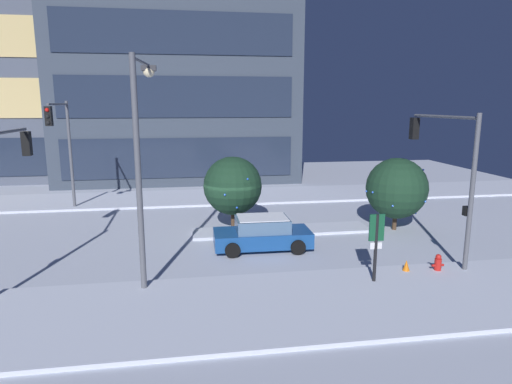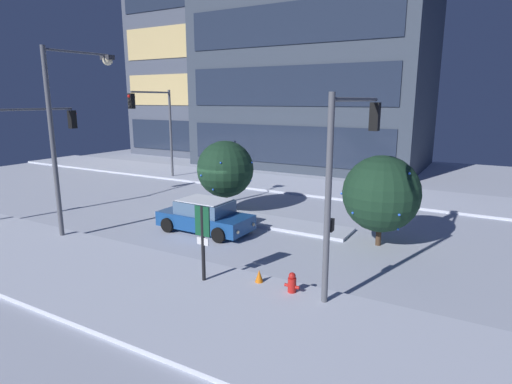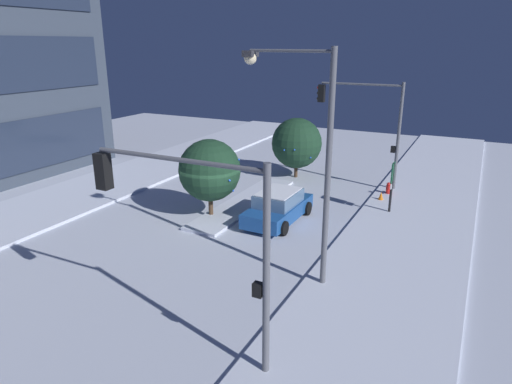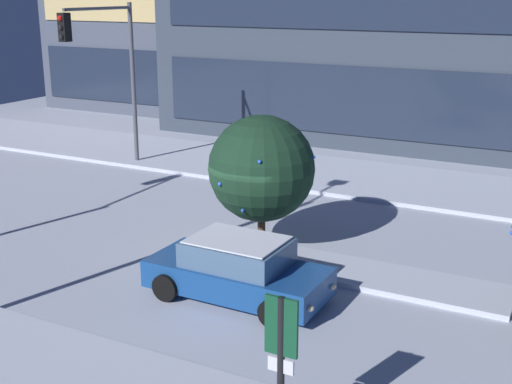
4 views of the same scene
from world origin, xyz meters
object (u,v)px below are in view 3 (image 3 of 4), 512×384
Objects in this scene: traffic_light_corner_near_left at (190,219)px; construction_cone at (381,197)px; parking_info_sign at (392,182)px; decorated_tree_median at (297,143)px; street_lamp_arched at (305,136)px; decorated_tree_right_of_median at (210,170)px; car_near at (278,207)px; traffic_light_corner_near_right at (366,115)px; fire_hydrant at (388,189)px.

traffic_light_corner_near_left is 10.16× the size of construction_cone.
parking_info_sign is 0.70× the size of decorated_tree_median.
street_lamp_arched reaches higher than decorated_tree_right_of_median.
car_near is 1.69× the size of parking_info_sign.
car_near reaches higher than construction_cone.
traffic_light_corner_near_right reaches higher than decorated_tree_median.
traffic_light_corner_near_left is at bearing 172.77° from fire_hydrant.
construction_cone is at bearing -49.53° from decorated_tree_right_of_median.
street_lamp_arched is at bearing -121.65° from decorated_tree_right_of_median.
traffic_light_corner_near_left is 16.98m from traffic_light_corner_near_right.
street_lamp_arched reaches higher than traffic_light_corner_near_left.
traffic_light_corner_near_right is 1.63× the size of decorated_tree_median.
street_lamp_arched is at bearing 79.85° from parking_info_sign.
decorated_tree_right_of_median is (8.77, 5.04, -1.56)m from traffic_light_corner_near_left.
decorated_tree_right_of_median is at bearing 108.13° from car_near.
fire_hydrant is (6.16, -3.92, -0.34)m from car_near.
car_near is 7.18m from street_lamp_arched.
traffic_light_corner_near_left is 7.22× the size of fire_hydrant.
fire_hydrant is at bearing -89.53° from street_lamp_arched.
decorated_tree_median is 0.98× the size of decorated_tree_right_of_median.
parking_info_sign is 0.68× the size of decorated_tree_right_of_median.
street_lamp_arched reaches higher than traffic_light_corner_near_right.
decorated_tree_right_of_median is at bearing 130.47° from construction_cone.
construction_cone is at bearing 125.88° from traffic_light_corner_near_right.
construction_cone is at bearing -97.30° from traffic_light_corner_near_left.
decorated_tree_right_of_median is (-0.97, 3.14, 1.64)m from car_near.
decorated_tree_median is (0.07, 4.16, -2.03)m from traffic_light_corner_near_right.
street_lamp_arched is (-4.75, -2.98, 4.49)m from car_near.
decorated_tree_right_of_median is at bearing 57.34° from traffic_light_corner_near_right.
street_lamp_arched is at bearing 175.09° from fire_hydrant.
parking_info_sign is at bearing 121.67° from traffic_light_corner_near_right.
car_near is at bearing 147.51° from fire_hydrant.
car_near is 8.03× the size of construction_cone.
car_near is at bearing -164.40° from decorated_tree_median.
parking_info_sign is at bearing -101.46° from traffic_light_corner_near_left.
street_lamp_arched is 3.05× the size of parking_info_sign.
construction_cone is (-2.37, -5.82, -1.90)m from decorated_tree_median.
parking_info_sign is (-2.86, -0.63, 1.30)m from fire_hydrant.
traffic_light_corner_near_right reaches higher than construction_cone.
decorated_tree_right_of_median is (-4.27, 7.69, 0.67)m from parking_info_sign.
decorated_tree_right_of_median reaches higher than parking_info_sign.
decorated_tree_median is (12.05, 5.02, -3.02)m from street_lamp_arched.
decorated_tree_right_of_median is (-8.28, 1.10, 0.17)m from decorated_tree_median.
traffic_light_corner_near_right is 7.87× the size of fire_hydrant.
decorated_tree_median is (1.15, 5.96, 1.81)m from fire_hydrant.
traffic_light_corner_near_right is at bearing -57.50° from parking_info_sign.
car_near is 0.79× the size of traffic_light_corner_near_left.
decorated_tree_median is (17.05, 3.94, -1.73)m from traffic_light_corner_near_left.
decorated_tree_median is (4.00, 6.58, 0.51)m from parking_info_sign.
traffic_light_corner_near_left reaches higher than fire_hydrant.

